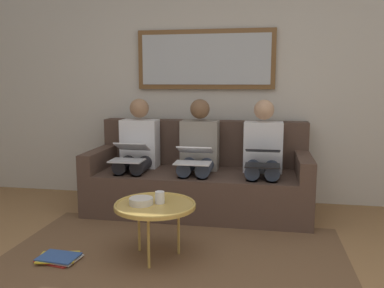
{
  "coord_description": "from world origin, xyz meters",
  "views": [
    {
      "loc": [
        -0.65,
        1.88,
        1.32
      ],
      "look_at": [
        0.0,
        -1.7,
        0.75
      ],
      "focal_mm": 37.66,
      "sensor_mm": 36.0,
      "label": 1
    }
  ],
  "objects_px": {
    "cup": "(160,197)",
    "couch": "(199,180)",
    "laptop_silver": "(130,153)",
    "person_right": "(137,151)",
    "magazine_stack": "(59,258)",
    "bowl": "(141,201)",
    "person_left": "(263,155)",
    "person_middle": "(198,153)",
    "framed_mirror": "(205,59)",
    "laptop_black": "(263,157)",
    "laptop_white": "(194,156)",
    "coffee_table": "(155,206)"
  },
  "relations": [
    {
      "from": "framed_mirror",
      "to": "person_left",
      "type": "height_order",
      "value": "framed_mirror"
    },
    {
      "from": "laptop_black",
      "to": "cup",
      "type": "bearing_deg",
      "value": 49.8
    },
    {
      "from": "laptop_black",
      "to": "person_middle",
      "type": "bearing_deg",
      "value": -20.9
    },
    {
      "from": "bowl",
      "to": "person_left",
      "type": "relative_size",
      "value": 0.15
    },
    {
      "from": "laptop_silver",
      "to": "person_right",
      "type": "bearing_deg",
      "value": -90.0
    },
    {
      "from": "coffee_table",
      "to": "laptop_white",
      "type": "height_order",
      "value": "laptop_white"
    },
    {
      "from": "person_left",
      "to": "framed_mirror",
      "type": "bearing_deg",
      "value": -35.53
    },
    {
      "from": "couch",
      "to": "person_left",
      "type": "relative_size",
      "value": 1.93
    },
    {
      "from": "framed_mirror",
      "to": "laptop_black",
      "type": "distance_m",
      "value": 1.32
    },
    {
      "from": "couch",
      "to": "bowl",
      "type": "height_order",
      "value": "couch"
    },
    {
      "from": "laptop_white",
      "to": "magazine_stack",
      "type": "bearing_deg",
      "value": 52.97
    },
    {
      "from": "cup",
      "to": "laptop_black",
      "type": "xyz_separation_m",
      "value": [
        -0.74,
        -0.88,
        0.16
      ]
    },
    {
      "from": "couch",
      "to": "magazine_stack",
      "type": "height_order",
      "value": "couch"
    },
    {
      "from": "cup",
      "to": "laptop_black",
      "type": "bearing_deg",
      "value": -130.2
    },
    {
      "from": "person_right",
      "to": "magazine_stack",
      "type": "bearing_deg",
      "value": 82.04
    },
    {
      "from": "bowl",
      "to": "person_left",
      "type": "height_order",
      "value": "person_left"
    },
    {
      "from": "cup",
      "to": "person_middle",
      "type": "distance_m",
      "value": 1.14
    },
    {
      "from": "laptop_black",
      "to": "person_middle",
      "type": "relative_size",
      "value": 0.31
    },
    {
      "from": "cup",
      "to": "couch",
      "type": "bearing_deg",
      "value": -94.93
    },
    {
      "from": "couch",
      "to": "laptop_white",
      "type": "height_order",
      "value": "couch"
    },
    {
      "from": "bowl",
      "to": "magazine_stack",
      "type": "xyz_separation_m",
      "value": [
        0.6,
        0.16,
        -0.42
      ]
    },
    {
      "from": "person_left",
      "to": "laptop_white",
      "type": "height_order",
      "value": "person_left"
    },
    {
      "from": "framed_mirror",
      "to": "magazine_stack",
      "type": "xyz_separation_m",
      "value": [
        0.83,
        1.79,
        -1.53
      ]
    },
    {
      "from": "couch",
      "to": "magazine_stack",
      "type": "relative_size",
      "value": 6.67
    },
    {
      "from": "laptop_black",
      "to": "person_right",
      "type": "distance_m",
      "value": 1.3
    },
    {
      "from": "couch",
      "to": "person_right",
      "type": "bearing_deg",
      "value": 6.13
    },
    {
      "from": "couch",
      "to": "magazine_stack",
      "type": "distance_m",
      "value": 1.65
    },
    {
      "from": "framed_mirror",
      "to": "cup",
      "type": "relative_size",
      "value": 16.61
    },
    {
      "from": "couch",
      "to": "magazine_stack",
      "type": "bearing_deg",
      "value": 59.52
    },
    {
      "from": "bowl",
      "to": "laptop_black",
      "type": "xyz_separation_m",
      "value": [
        -0.87,
        -0.93,
        0.18
      ]
    },
    {
      "from": "bowl",
      "to": "person_left",
      "type": "bearing_deg",
      "value": -126.51
    },
    {
      "from": "magazine_stack",
      "to": "cup",
      "type": "bearing_deg",
      "value": -163.63
    },
    {
      "from": "bowl",
      "to": "cup",
      "type": "bearing_deg",
      "value": -157.25
    },
    {
      "from": "couch",
      "to": "person_right",
      "type": "relative_size",
      "value": 1.93
    },
    {
      "from": "couch",
      "to": "cup",
      "type": "distance_m",
      "value": 1.21
    },
    {
      "from": "framed_mirror",
      "to": "laptop_white",
      "type": "bearing_deg",
      "value": 90.0
    },
    {
      "from": "person_middle",
      "to": "person_right",
      "type": "bearing_deg",
      "value": 0.0
    },
    {
      "from": "framed_mirror",
      "to": "person_left",
      "type": "xyz_separation_m",
      "value": [
        -0.64,
        0.46,
        -0.94
      ]
    },
    {
      "from": "laptop_black",
      "to": "laptop_white",
      "type": "relative_size",
      "value": 1.03
    },
    {
      "from": "framed_mirror",
      "to": "coffee_table",
      "type": "height_order",
      "value": "framed_mirror"
    },
    {
      "from": "coffee_table",
      "to": "person_right",
      "type": "relative_size",
      "value": 0.53
    },
    {
      "from": "framed_mirror",
      "to": "coffee_table",
      "type": "distance_m",
      "value": 1.98
    },
    {
      "from": "person_left",
      "to": "bowl",
      "type": "bearing_deg",
      "value": 53.49
    },
    {
      "from": "framed_mirror",
      "to": "cup",
      "type": "distance_m",
      "value": 1.92
    },
    {
      "from": "bowl",
      "to": "person_right",
      "type": "distance_m",
      "value": 1.26
    },
    {
      "from": "person_middle",
      "to": "laptop_white",
      "type": "xyz_separation_m",
      "value": [
        0.0,
        0.24,
        0.01
      ]
    },
    {
      "from": "couch",
      "to": "cup",
      "type": "height_order",
      "value": "couch"
    },
    {
      "from": "person_middle",
      "to": "person_right",
      "type": "distance_m",
      "value": 0.64
    },
    {
      "from": "cup",
      "to": "person_right",
      "type": "bearing_deg",
      "value": -64.44
    },
    {
      "from": "bowl",
      "to": "person_middle",
      "type": "xyz_separation_m",
      "value": [
        -0.23,
        -1.18,
        0.16
      ]
    }
  ]
}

